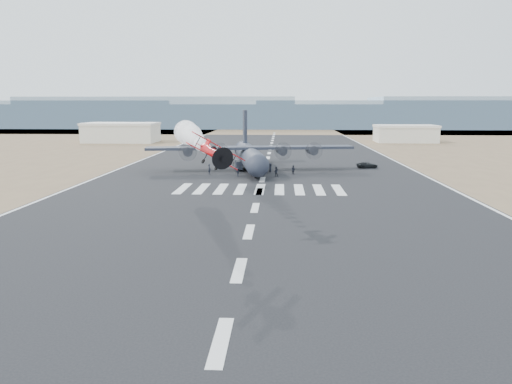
# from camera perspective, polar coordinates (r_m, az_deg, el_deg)

# --- Properties ---
(ground) EXTENTS (500.00, 500.00, 0.00)m
(ground) POSITION_cam_1_polar(r_m,az_deg,el_deg) (28.55, -4.05, -16.67)
(ground) COLOR black
(ground) RESTS_ON ground
(scrub_far) EXTENTS (500.00, 80.00, 0.00)m
(scrub_far) POSITION_cam_1_polar(r_m,az_deg,el_deg) (255.67, 2.20, 7.07)
(scrub_far) COLOR brown
(scrub_far) RESTS_ON ground
(runway_markings) EXTENTS (60.00, 260.00, 0.01)m
(runway_markings) POSITION_cam_1_polar(r_m,az_deg,el_deg) (86.34, 0.74, 1.44)
(runway_markings) COLOR silver
(runway_markings) RESTS_ON ground
(ridge_seg_b) EXTENTS (150.00, 50.00, 15.00)m
(ridge_seg_b) POSITION_cam_1_polar(r_m,az_deg,el_deg) (314.94, -22.36, 8.25)
(ridge_seg_b) COLOR #889EAD
(ridge_seg_b) RESTS_ON ground
(ridge_seg_c) EXTENTS (150.00, 50.00, 17.00)m
(ridge_seg_c) POSITION_cam_1_polar(r_m,az_deg,el_deg) (293.40, -10.67, 8.94)
(ridge_seg_c) COLOR #889EAD
(ridge_seg_c) RESTS_ON ground
(ridge_seg_d) EXTENTS (150.00, 50.00, 13.00)m
(ridge_seg_d) POSITION_cam_1_polar(r_m,az_deg,el_deg) (285.42, 2.28, 8.68)
(ridge_seg_d) COLOR #889EAD
(ridge_seg_d) RESTS_ON ground
(ridge_seg_e) EXTENTS (150.00, 50.00, 15.00)m
(ridge_seg_e) POSITION_cam_1_polar(r_m,az_deg,el_deg) (291.99, 15.29, 8.56)
(ridge_seg_e) COLOR #889EAD
(ridge_seg_e) RESTS_ON ground
(ridge_seg_f) EXTENTS (150.00, 50.00, 17.00)m
(ridge_seg_f) POSITION_cam_1_polar(r_m,az_deg,el_deg) (312.26, 27.15, 8.08)
(ridge_seg_f) COLOR #889EAD
(ridge_seg_f) RESTS_ON ground
(hangar_left) EXTENTS (24.50, 14.50, 6.70)m
(hangar_left) POSITION_cam_1_polar(r_m,az_deg,el_deg) (179.30, -15.14, 6.61)
(hangar_left) COLOR beige
(hangar_left) RESTS_ON ground
(hangar_right) EXTENTS (20.50, 12.50, 5.90)m
(hangar_right) POSITION_cam_1_polar(r_m,az_deg,el_deg) (180.74, 16.70, 6.43)
(hangar_right) COLOR beige
(hangar_right) RESTS_ON ground
(aerobatic_biplane) EXTENTS (4.86, 5.08, 3.77)m
(aerobatic_biplane) POSITION_cam_1_polar(r_m,az_deg,el_deg) (44.48, -4.95, 4.57)
(aerobatic_biplane) COLOR red
(smoke_trail) EXTENTS (9.25, 28.52, 3.43)m
(smoke_trail) POSITION_cam_1_polar(r_m,az_deg,el_deg) (68.33, -7.59, 6.57)
(smoke_trail) COLOR white
(transport_aircraft) EXTENTS (40.35, 33.09, 11.65)m
(transport_aircraft) POSITION_cam_1_polar(r_m,az_deg,el_deg) (99.52, -0.74, 4.31)
(transport_aircraft) COLOR #212532
(transport_aircraft) RESTS_ON ground
(support_vehicle) EXTENTS (4.54, 2.73, 1.18)m
(support_vehicle) POSITION_cam_1_polar(r_m,az_deg,el_deg) (104.88, 12.62, 3.03)
(support_vehicle) COLOR black
(support_vehicle) RESTS_ON ground
(crew_a) EXTENTS (0.84, 0.84, 1.79)m
(crew_a) POSITION_cam_1_polar(r_m,az_deg,el_deg) (96.76, -0.35, 2.89)
(crew_a) COLOR black
(crew_a) RESTS_ON ground
(crew_b) EXTENTS (0.90, 0.62, 1.74)m
(crew_b) POSITION_cam_1_polar(r_m,az_deg,el_deg) (90.15, 2.29, 2.35)
(crew_b) COLOR black
(crew_b) RESTS_ON ground
(crew_c) EXTENTS (1.12, 0.68, 1.62)m
(crew_c) POSITION_cam_1_polar(r_m,az_deg,el_deg) (89.80, -2.08, 2.28)
(crew_c) COLOR black
(crew_c) RESTS_ON ground
(crew_d) EXTENTS (0.60, 1.08, 1.79)m
(crew_d) POSITION_cam_1_polar(r_m,az_deg,el_deg) (89.57, 0.39, 2.32)
(crew_d) COLOR black
(crew_d) RESTS_ON ground
(crew_e) EXTENTS (0.52, 0.82, 1.66)m
(crew_e) POSITION_cam_1_polar(r_m,az_deg,el_deg) (96.39, 1.65, 2.82)
(crew_e) COLOR black
(crew_e) RESTS_ON ground
(crew_f) EXTENTS (1.69, 1.37, 1.80)m
(crew_f) POSITION_cam_1_polar(r_m,az_deg,el_deg) (94.79, -0.20, 2.75)
(crew_f) COLOR black
(crew_f) RESTS_ON ground
(crew_g) EXTENTS (0.84, 0.88, 1.87)m
(crew_g) POSITION_cam_1_polar(r_m,az_deg,el_deg) (93.32, -5.35, 2.61)
(crew_g) COLOR black
(crew_g) RESTS_ON ground
(crew_h) EXTENTS (0.92, 0.92, 1.65)m
(crew_h) POSITION_cam_1_polar(r_m,az_deg,el_deg) (93.33, 4.28, 2.56)
(crew_h) COLOR black
(crew_h) RESTS_ON ground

